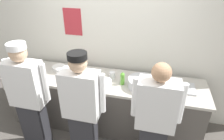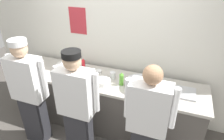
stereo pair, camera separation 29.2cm
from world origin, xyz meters
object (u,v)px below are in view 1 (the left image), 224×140
at_px(plate_stack_rear, 59,68).
at_px(ramekin_green_sauce, 92,79).
at_px(chef_center, 82,109).
at_px(plate_stack_front, 104,82).
at_px(chef_far_right, 155,121).
at_px(squeeze_bottle_secondary, 81,65).
at_px(chef_near_left, 29,97).
at_px(deli_cup, 112,75).
at_px(squeeze_bottle_spare, 164,91).
at_px(sheet_tray, 176,87).
at_px(ramekin_orange_sauce, 97,72).
at_px(mixing_bowl_steel, 142,83).
at_px(ramekin_red_sauce, 61,80).
at_px(squeeze_bottle_primary, 122,78).

bearing_deg(plate_stack_rear, ramekin_green_sauce, -18.12).
distance_m(chef_center, plate_stack_front, 0.58).
distance_m(chef_far_right, squeeze_bottle_secondary, 1.54).
bearing_deg(chef_near_left, deli_cup, 37.27).
distance_m(squeeze_bottle_secondary, squeeze_bottle_spare, 1.42).
bearing_deg(sheet_tray, deli_cup, 177.37).
bearing_deg(sheet_tray, ramekin_green_sauce, -175.65).
relative_size(ramekin_orange_sauce, deli_cup, 0.96).
distance_m(mixing_bowl_steel, squeeze_bottle_spare, 0.35).
height_order(mixing_bowl_steel, deli_cup, mixing_bowl_steel).
distance_m(chef_center, chef_far_right, 0.89).
bearing_deg(ramekin_red_sauce, ramekin_orange_sauce, 39.18).
distance_m(ramekin_green_sauce, ramekin_red_sauce, 0.47).
distance_m(plate_stack_rear, squeeze_bottle_spare, 1.77).
bearing_deg(squeeze_bottle_primary, plate_stack_front, -164.41).
bearing_deg(deli_cup, squeeze_bottle_primary, -35.71).
bearing_deg(plate_stack_front, mixing_bowl_steel, 7.25).
bearing_deg(chef_far_right, squeeze_bottle_secondary, 145.43).
relative_size(chef_center, ramekin_green_sauce, 17.55).
bearing_deg(chef_near_left, plate_stack_rear, 88.57).
distance_m(chef_near_left, plate_stack_rear, 0.82).
relative_size(ramekin_red_sauce, deli_cup, 0.93).
bearing_deg(chef_center, mixing_bowl_steel, 43.66).
relative_size(squeeze_bottle_secondary, deli_cup, 1.72).
xyz_separation_m(chef_center, mixing_bowl_steel, (0.66, 0.63, 0.09)).
relative_size(squeeze_bottle_primary, squeeze_bottle_spare, 1.11).
bearing_deg(plate_stack_rear, chef_far_right, -26.52).
bearing_deg(mixing_bowl_steel, chef_center, -136.34).
height_order(chef_center, plate_stack_front, chef_center).
xyz_separation_m(mixing_bowl_steel, ramekin_red_sauce, (-1.19, -0.14, -0.04)).
bearing_deg(squeeze_bottle_primary, chef_center, -120.99).
xyz_separation_m(mixing_bowl_steel, squeeze_bottle_secondary, (-1.04, 0.27, 0.02)).
xyz_separation_m(plate_stack_front, squeeze_bottle_spare, (0.86, -0.09, 0.05)).
relative_size(chef_near_left, deli_cup, 15.62).
bearing_deg(ramekin_red_sauce, mixing_bowl_steel, 6.73).
xyz_separation_m(sheet_tray, squeeze_bottle_primary, (-0.77, -0.09, 0.09)).
xyz_separation_m(mixing_bowl_steel, ramekin_green_sauce, (-0.74, -0.00, -0.04)).
xyz_separation_m(chef_near_left, chef_far_right, (1.66, -0.00, -0.04)).
bearing_deg(ramekin_red_sauce, squeeze_bottle_spare, -0.71).
relative_size(plate_stack_rear, ramekin_orange_sauce, 2.12).
relative_size(chef_far_right, deli_cup, 15.06).
xyz_separation_m(chef_center, deli_cup, (0.20, 0.77, 0.08)).
relative_size(chef_near_left, squeeze_bottle_primary, 8.02).
bearing_deg(plate_stack_rear, mixing_bowl_steel, -8.84).
bearing_deg(chef_near_left, squeeze_bottle_secondary, 65.61).
height_order(plate_stack_rear, squeeze_bottle_spare, squeeze_bottle_spare).
xyz_separation_m(chef_near_left, squeeze_bottle_primary, (1.15, 0.60, 0.11)).
bearing_deg(chef_far_right, deli_cup, 133.34).
relative_size(chef_near_left, plate_stack_rear, 7.71).
distance_m(chef_near_left, chef_center, 0.77).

